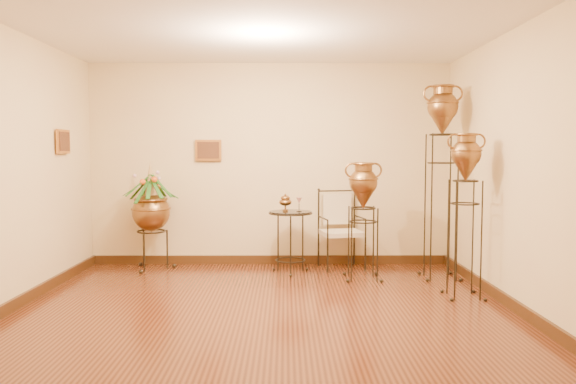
{
  "coord_description": "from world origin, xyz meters",
  "views": [
    {
      "loc": [
        0.22,
        -5.34,
        1.56
      ],
      "look_at": [
        0.25,
        1.3,
        1.1
      ],
      "focal_mm": 35.0,
      "sensor_mm": 36.0,
      "label": 1
    }
  ],
  "objects_px": {
    "amphora_tall": "(441,179)",
    "planter_urn": "(151,208)",
    "armchair": "(342,230)",
    "side_table": "(290,241)",
    "amphora_mid": "(465,214)"
  },
  "relations": [
    {
      "from": "side_table",
      "to": "amphora_mid",
      "type": "bearing_deg",
      "value": -34.06
    },
    {
      "from": "amphora_tall",
      "to": "side_table",
      "type": "xyz_separation_m",
      "value": [
        -1.87,
        0.33,
        -0.82
      ]
    },
    {
      "from": "amphora_mid",
      "to": "armchair",
      "type": "distance_m",
      "value": 1.95
    },
    {
      "from": "amphora_tall",
      "to": "planter_urn",
      "type": "distance_m",
      "value": 3.8
    },
    {
      "from": "amphora_tall",
      "to": "amphora_mid",
      "type": "bearing_deg",
      "value": -90.0
    },
    {
      "from": "amphora_mid",
      "to": "planter_urn",
      "type": "bearing_deg",
      "value": 158.06
    },
    {
      "from": "side_table",
      "to": "armchair",
      "type": "bearing_deg",
      "value": 19.35
    },
    {
      "from": "amphora_tall",
      "to": "planter_urn",
      "type": "xyz_separation_m",
      "value": [
        -3.73,
        0.57,
        -0.4
      ]
    },
    {
      "from": "amphora_mid",
      "to": "planter_urn",
      "type": "distance_m",
      "value": 4.03
    },
    {
      "from": "amphora_mid",
      "to": "armchair",
      "type": "height_order",
      "value": "amphora_mid"
    },
    {
      "from": "armchair",
      "to": "planter_urn",
      "type": "bearing_deg",
      "value": 168.95
    },
    {
      "from": "amphora_mid",
      "to": "planter_urn",
      "type": "height_order",
      "value": "amphora_mid"
    },
    {
      "from": "armchair",
      "to": "side_table",
      "type": "xyz_separation_m",
      "value": [
        -0.69,
        -0.24,
        -0.11
      ]
    },
    {
      "from": "planter_urn",
      "to": "amphora_tall",
      "type": "bearing_deg",
      "value": -8.7
    },
    {
      "from": "amphora_mid",
      "to": "armchair",
      "type": "xyz_separation_m",
      "value": [
        -1.17,
        1.5,
        -0.38
      ]
    }
  ]
}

